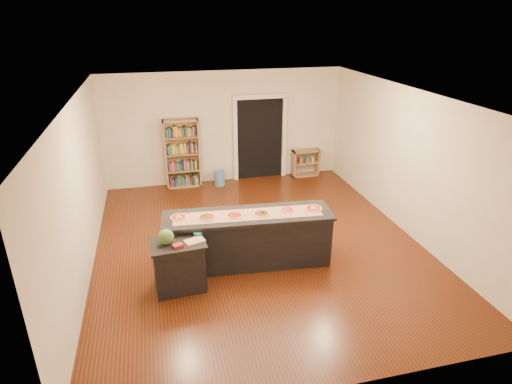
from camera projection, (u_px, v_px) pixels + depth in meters
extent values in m
cube|color=beige|center=(259.00, 176.00, 7.62)|extent=(6.00, 7.00, 2.80)
cube|color=#4C210D|center=(258.00, 244.00, 8.17)|extent=(6.00, 7.00, 0.01)
cube|color=white|center=(259.00, 97.00, 7.07)|extent=(6.00, 7.00, 0.01)
cube|color=black|center=(260.00, 139.00, 11.07)|extent=(1.20, 0.02, 2.10)
cube|color=silver|center=(235.00, 141.00, 10.88)|extent=(0.10, 0.08, 2.10)
cube|color=silver|center=(284.00, 138.00, 11.17)|extent=(0.10, 0.08, 2.10)
cube|color=silver|center=(260.00, 96.00, 10.60)|extent=(1.40, 0.08, 0.12)
cube|color=black|center=(248.00, 240.00, 7.40)|extent=(2.80, 0.70, 0.90)
cube|color=black|center=(248.00, 216.00, 7.21)|extent=(2.88, 0.78, 0.05)
cube|color=black|center=(179.00, 266.00, 6.74)|extent=(0.77, 0.54, 0.80)
cube|color=black|center=(177.00, 243.00, 6.58)|extent=(0.84, 0.62, 0.04)
cube|color=#AA8052|center=(182.00, 154.00, 10.53)|extent=(0.86, 0.30, 1.71)
cube|color=#AA8052|center=(305.00, 163.00, 11.44)|extent=(0.71, 0.31, 0.71)
cylinder|color=teal|center=(220.00, 178.00, 10.85)|extent=(0.27, 0.27, 0.40)
cube|color=#8D6648|center=(248.00, 215.00, 7.19)|extent=(2.53, 0.66, 0.00)
sphere|color=#144214|center=(166.00, 237.00, 6.47)|extent=(0.24, 0.24, 0.24)
cube|color=tan|center=(195.00, 241.00, 6.58)|extent=(0.35, 0.28, 0.02)
cube|color=maroon|center=(178.00, 246.00, 6.41)|extent=(0.17, 0.15, 0.05)
cylinder|color=#195966|center=(198.00, 234.00, 6.75)|extent=(0.14, 0.14, 0.05)
cylinder|color=gold|center=(179.00, 217.00, 7.07)|extent=(0.30, 0.30, 0.02)
cylinder|color=#A5190C|center=(179.00, 217.00, 7.07)|extent=(0.24, 0.24, 0.00)
cylinder|color=gold|center=(207.00, 217.00, 7.08)|extent=(0.31, 0.31, 0.02)
cylinder|color=#A5190C|center=(207.00, 217.00, 7.07)|extent=(0.26, 0.26, 0.00)
cylinder|color=gold|center=(234.00, 215.00, 7.14)|extent=(0.29, 0.29, 0.02)
cylinder|color=#A5190C|center=(234.00, 215.00, 7.14)|extent=(0.24, 0.24, 0.00)
cylinder|color=gold|center=(262.00, 213.00, 7.20)|extent=(0.31, 0.31, 0.02)
cylinder|color=#A5190C|center=(262.00, 213.00, 7.20)|extent=(0.25, 0.25, 0.00)
cylinder|color=gold|center=(287.00, 210.00, 7.34)|extent=(0.27, 0.27, 0.02)
cylinder|color=#A5190C|center=(287.00, 209.00, 7.33)|extent=(0.22, 0.22, 0.00)
cylinder|color=gold|center=(313.00, 208.00, 7.39)|extent=(0.30, 0.30, 0.02)
cylinder|color=#A5190C|center=(313.00, 208.00, 7.38)|extent=(0.25, 0.25, 0.00)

